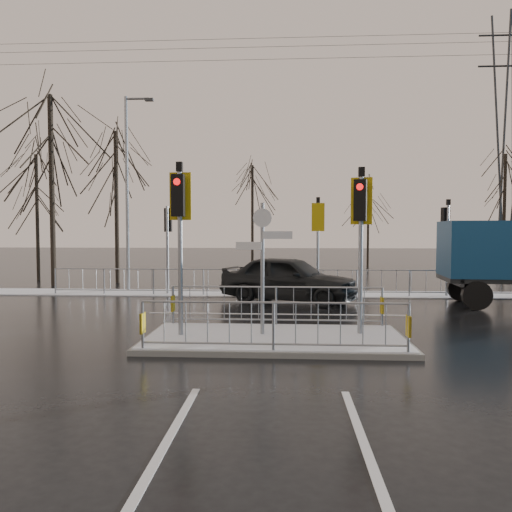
# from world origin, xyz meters

# --- Properties ---
(ground) EXTENTS (120.00, 120.00, 0.00)m
(ground) POSITION_xyz_m (0.00, 0.00, 0.00)
(ground) COLOR black
(ground) RESTS_ON ground
(snow_verge) EXTENTS (30.00, 2.00, 0.04)m
(snow_verge) POSITION_xyz_m (0.00, 8.60, 0.02)
(snow_verge) COLOR white
(snow_verge) RESTS_ON ground
(lane_markings) EXTENTS (8.00, 11.38, 0.01)m
(lane_markings) POSITION_xyz_m (0.00, -0.33, 0.00)
(lane_markings) COLOR silver
(lane_markings) RESTS_ON ground
(traffic_island) EXTENTS (6.00, 3.04, 4.15)m
(traffic_island) POSITION_xyz_m (-0.01, 0.01, 0.39)
(traffic_island) COLOR slate
(traffic_island) RESTS_ON ground
(far_kerb_fixtures) EXTENTS (18.00, 0.65, 3.83)m
(far_kerb_fixtures) POSITION_xyz_m (0.29, 8.09, 1.02)
(far_kerb_fixtures) COLOR gray
(far_kerb_fixtures) RESTS_ON ground
(car_far_lane) EXTENTS (5.30, 3.68, 1.68)m
(car_far_lane) POSITION_xyz_m (0.35, 6.46, 0.84)
(car_far_lane) COLOR black
(car_far_lane) RESTS_ON ground
(flatbed_truck) EXTENTS (6.40, 2.78, 2.89)m
(flatbed_truck) POSITION_xyz_m (7.50, 5.96, 1.54)
(flatbed_truck) COLOR black
(flatbed_truck) RESTS_ON ground
(tree_near_a) EXTENTS (4.75, 4.75, 8.97)m
(tree_near_a) POSITION_xyz_m (-10.50, 11.00, 6.11)
(tree_near_a) COLOR black
(tree_near_a) RESTS_ON ground
(tree_near_b) EXTENTS (4.00, 4.00, 7.55)m
(tree_near_b) POSITION_xyz_m (-8.00, 12.50, 5.15)
(tree_near_b) COLOR black
(tree_near_b) RESTS_ON ground
(tree_near_c) EXTENTS (3.50, 3.50, 6.61)m
(tree_near_c) POSITION_xyz_m (-12.50, 13.50, 4.50)
(tree_near_c) COLOR black
(tree_near_c) RESTS_ON ground
(tree_far_a) EXTENTS (3.75, 3.75, 7.08)m
(tree_far_a) POSITION_xyz_m (-2.00, 22.00, 4.82)
(tree_far_a) COLOR black
(tree_far_a) RESTS_ON ground
(tree_far_b) EXTENTS (3.25, 3.25, 6.14)m
(tree_far_b) POSITION_xyz_m (6.00, 24.00, 4.18)
(tree_far_b) COLOR black
(tree_far_b) RESTS_ON ground
(tree_far_c) EXTENTS (4.00, 4.00, 7.55)m
(tree_far_c) POSITION_xyz_m (14.00, 21.00, 5.15)
(tree_far_c) COLOR black
(tree_far_c) RESTS_ON ground
(street_lamp_left) EXTENTS (1.25, 0.18, 8.20)m
(street_lamp_left) POSITION_xyz_m (-6.43, 9.50, 4.49)
(street_lamp_left) COLOR gray
(street_lamp_left) RESTS_ON ground
(pylon_wires) EXTENTS (70.00, 2.38, 19.97)m
(pylon_wires) POSITION_xyz_m (16.88, 30.00, 11.03)
(pylon_wires) COLOR #2D3033
(pylon_wires) RESTS_ON ground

